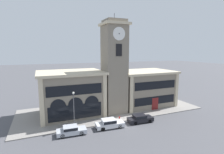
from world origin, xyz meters
TOP-DOWN VIEW (x-y plane):
  - ground_plane at (0.00, 0.00)m, footprint 300.00×300.00m
  - sidewalk_kerb at (0.00, 6.77)m, footprint 36.52×13.54m
  - clock_tower at (0.00, 5.02)m, footprint 4.85×4.85m
  - town_hall_left_wing at (-8.07, 7.21)m, footprint 12.08×9.29m
  - town_hall_right_wing at (8.32, 7.22)m, footprint 12.58×9.29m
  - parked_car_near at (-9.60, -1.21)m, footprint 4.40×2.08m
  - parked_car_mid at (-3.53, -1.21)m, footprint 4.67×2.17m
  - parked_car_far at (2.19, -1.21)m, footprint 4.48×2.10m
  - street_lamp at (-8.83, 0.43)m, footprint 0.36×0.36m
  - fire_hydrant at (-1.07, 0.26)m, footprint 0.22×0.22m

SIDE VIEW (x-z plane):
  - ground_plane at x=0.00m, z-range 0.00..0.00m
  - sidewalk_kerb at x=0.00m, z-range 0.00..0.15m
  - fire_hydrant at x=-1.07m, z-range 0.13..1.00m
  - parked_car_near at x=-9.60m, z-range 0.04..1.36m
  - parked_car_far at x=2.19m, z-range 0.03..1.37m
  - parked_car_mid at x=-3.53m, z-range 0.03..1.47m
  - town_hall_right_wing at x=8.32m, z-range 0.03..7.86m
  - street_lamp at x=-8.83m, z-range 1.06..6.93m
  - town_hall_left_wing at x=-8.07m, z-range 0.03..8.45m
  - clock_tower at x=0.00m, z-range -0.54..18.65m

